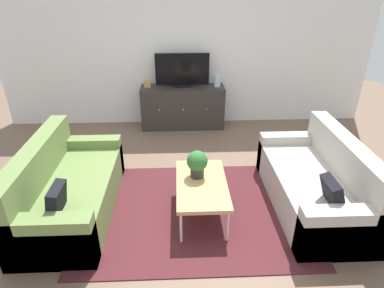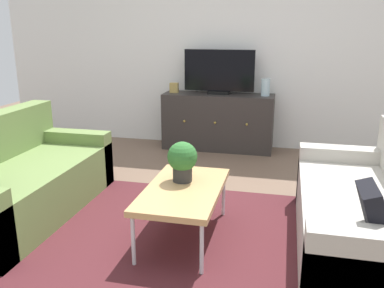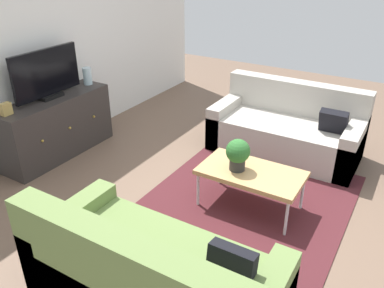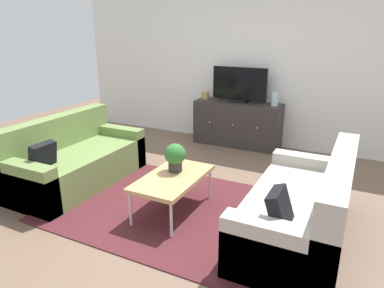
% 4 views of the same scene
% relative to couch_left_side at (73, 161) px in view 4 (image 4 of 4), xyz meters
% --- Properties ---
extents(ground_plane, '(10.00, 10.00, 0.00)m').
position_rel_couch_left_side_xyz_m(ground_plane, '(1.43, 0.10, -0.28)').
color(ground_plane, brown).
extents(wall_back, '(6.40, 0.12, 2.70)m').
position_rel_couch_left_side_xyz_m(wall_back, '(1.43, 2.65, 1.07)').
color(wall_back, white).
rests_on(wall_back, ground_plane).
extents(area_rug, '(2.50, 1.90, 0.01)m').
position_rel_couch_left_side_xyz_m(area_rug, '(1.43, -0.05, -0.28)').
color(area_rug, '#4C1E23').
rests_on(area_rug, ground_plane).
extents(couch_left_side, '(0.85, 1.75, 0.84)m').
position_rel_couch_left_side_xyz_m(couch_left_side, '(0.00, 0.00, 0.00)').
color(couch_left_side, olive).
rests_on(couch_left_side, ground_plane).
extents(couch_right_side, '(0.85, 1.75, 0.84)m').
position_rel_couch_left_side_xyz_m(couch_right_side, '(2.87, 0.00, 0.00)').
color(couch_right_side, '#B2ADA3').
rests_on(couch_right_side, ground_plane).
extents(coffee_table, '(0.55, 0.97, 0.42)m').
position_rel_couch_left_side_xyz_m(coffee_table, '(1.51, -0.09, 0.10)').
color(coffee_table, tan).
rests_on(coffee_table, ground_plane).
extents(potted_plant, '(0.23, 0.23, 0.31)m').
position_rel_couch_left_side_xyz_m(potted_plant, '(1.47, 0.04, 0.31)').
color(potted_plant, '#2D2D2D').
rests_on(potted_plant, coffee_table).
extents(tv_console, '(1.43, 0.47, 0.73)m').
position_rel_couch_left_side_xyz_m(tv_console, '(1.35, 2.37, 0.08)').
color(tv_console, '#332D2B').
rests_on(tv_console, ground_plane).
extents(flat_screen_tv, '(0.90, 0.16, 0.56)m').
position_rel_couch_left_side_xyz_m(flat_screen_tv, '(1.35, 2.39, 0.73)').
color(flat_screen_tv, black).
rests_on(flat_screen_tv, tv_console).
extents(glass_vase, '(0.11, 0.11, 0.22)m').
position_rel_couch_left_side_xyz_m(glass_vase, '(1.95, 2.37, 0.56)').
color(glass_vase, silver).
rests_on(glass_vase, tv_console).
extents(mantel_clock, '(0.11, 0.07, 0.13)m').
position_rel_couch_left_side_xyz_m(mantel_clock, '(0.76, 2.37, 0.51)').
color(mantel_clock, tan).
rests_on(mantel_clock, tv_console).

